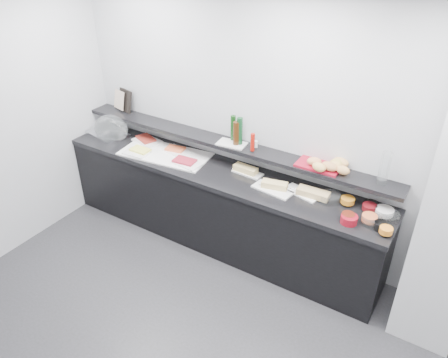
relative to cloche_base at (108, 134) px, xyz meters
The scene contains 55 objects.
back_wall 2.29m from the cloche_base, ahead, with size 5.00×0.02×2.70m, color #B3B6BB.
ceiling 3.32m from the cloche_base, 37.37° to the right, with size 5.00×5.00×0.00m, color white.
buffet_cabinet 1.61m from the cloche_base, ahead, with size 3.60×0.60×0.85m, color black.
counter_top 1.53m from the cloche_base, ahead, with size 3.62×0.62×0.05m, color black.
wall_shelf 1.55m from the cloche_base, ahead, with size 3.60×0.25×0.04m, color black.
cloche_base is the anchor object (origin of this frame).
cloche_dome 0.15m from the cloche_base, 17.12° to the right, with size 0.40×0.26×0.34m, color white.
linen_runner 0.87m from the cloche_base, ahead, with size 0.98×0.46×0.01m, color white.
platter_meat_a 0.53m from the cloche_base, 11.78° to the left, with size 0.32×0.21×0.01m, color white.
food_meat_a 0.50m from the cloche_base, 13.52° to the left, with size 0.24×0.15×0.02m, color maroon.
platter_salmon 0.95m from the cloche_base, ahead, with size 0.28×0.19×0.01m, color white.
food_salmon 0.94m from the cloche_base, ahead, with size 0.20×0.13×0.02m, color #E85B2F.
platter_cheese 0.64m from the cloche_base, 16.62° to the right, with size 0.27×0.18×0.01m, color white.
food_cheese 0.64m from the cloche_base, 12.03° to the right, with size 0.21×0.13×0.02m, color #F8F660.
platter_meat_b 1.23m from the cloche_base, ahead, with size 0.27×0.18×0.01m, color white.
food_meat_b 1.18m from the cloche_base, ahead, with size 0.23×0.15×0.02m, color maroon.
sandwich_plate_left 1.84m from the cloche_base, ahead, with size 0.31×0.13×0.01m, color silver.
sandwich_food_left 1.81m from the cloche_base, ahead, with size 0.25×0.10×0.06m, color #DABF72.
tongs_left 1.74m from the cloche_base, ahead, with size 0.01×0.01×0.16m, color #A8AAAF.
sandwich_plate_mid 2.19m from the cloche_base, ahead, with size 0.39×0.17×0.01m, color white.
sandwich_food_mid 2.19m from the cloche_base, ahead, with size 0.24×0.09×0.06m, color tan.
tongs_mid 2.13m from the cloche_base, ahead, with size 0.01×0.01×0.16m, color #ACAFB3.
sandwich_plate_right 2.45m from the cloche_base, ahead, with size 0.35×0.15×0.01m, color white.
sandwich_food_right 2.56m from the cloche_base, ahead, with size 0.30×0.11×0.06m, color tan.
tongs_right 2.32m from the cloche_base, ahead, with size 0.01×0.01×0.16m, color silver.
bowl_glass_fruit 2.71m from the cloche_base, ahead, with size 0.19×0.19×0.07m, color white.
fill_glass_fruit 2.87m from the cloche_base, ahead, with size 0.12×0.12×0.05m, color orange.
bowl_black_jam 3.07m from the cloche_base, ahead, with size 0.14×0.14×0.07m, color black.
fill_black_jam 3.07m from the cloche_base, ahead, with size 0.13×0.13×0.05m, color #610D13.
bowl_glass_cream 3.25m from the cloche_base, ahead, with size 0.16×0.16×0.07m, color silver.
fill_glass_cream 3.19m from the cloche_base, ahead, with size 0.16×0.16×0.05m, color white.
bowl_red_jam 2.97m from the cloche_base, ahead, with size 0.14×0.14×0.07m, color maroon.
fill_red_jam 2.95m from the cloche_base, ahead, with size 0.11×0.11×0.05m, color #4E160B.
bowl_glass_salmon 3.13m from the cloche_base, ahead, with size 0.17×0.17×0.07m, color silver.
fill_glass_salmon 3.11m from the cloche_base, ahead, with size 0.13×0.13×0.05m, color #CE5F32.
bowl_black_fruit 3.22m from the cloche_base, ahead, with size 0.10×0.10×0.07m, color black.
fill_black_fruit 3.28m from the cloche_base, ahead, with size 0.11×0.11×0.05m, color orange.
framed_print 0.45m from the cloche_base, 67.88° to the left, with size 0.23×0.02×0.26m, color black.
print_art 0.43m from the cloche_base, 83.86° to the left, with size 0.19×0.00×0.22m, color #C6A38F.
condiment_tray 1.64m from the cloche_base, ahead, with size 0.29×0.18×0.01m, color silver.
bottle_green_a 1.64m from the cloche_base, ahead, with size 0.05×0.05×0.26m, color #0F370F.
bottle_brown 1.71m from the cloche_base, ahead, with size 0.06×0.06×0.24m, color #381D0A.
bottle_green_b 1.74m from the cloche_base, ahead, with size 0.06×0.06×0.28m, color #103A1D.
bottle_hot 1.90m from the cloche_base, ahead, with size 0.04×0.04×0.18m, color #9F140B.
shaker_salt 1.90m from the cloche_base, ahead, with size 0.03×0.03×0.07m, color silver.
shaker_pepper 1.85m from the cloche_base, ahead, with size 0.03×0.03×0.07m, color white.
bread_tray 2.55m from the cloche_base, ahead, with size 0.40×0.28×0.02m, color maroon.
bread_roll_n 2.71m from the cloche_base, ahead, with size 0.13×0.08×0.08m, color tan.
bread_roll_ne 2.74m from the cloche_base, ahead, with size 0.15×0.10×0.08m, color tan.
bread_roll_sw 2.52m from the cloche_base, ahead, with size 0.13×0.08×0.08m, color #CD804E.
bread_roll_s 2.59m from the cloche_base, ahead, with size 0.13×0.08×0.08m, color tan.
bread_roll_se 2.79m from the cloche_base, ahead, with size 0.12×0.08×0.08m, color tan.
bread_roll_midw 2.67m from the cloche_base, ahead, with size 0.15×0.10×0.08m, color #B97E46.
bread_roll_mide 2.71m from the cloche_base, ahead, with size 0.12×0.08×0.08m, color tan.
carafe 3.13m from the cloche_base, ahead, with size 0.09×0.09×0.30m, color white.
Camera 1 is at (1.42, -1.54, 3.13)m, focal length 35.00 mm.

